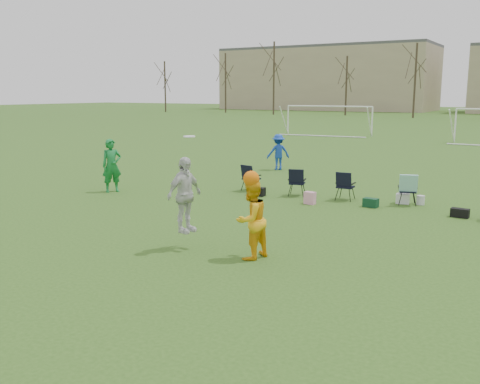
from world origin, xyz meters
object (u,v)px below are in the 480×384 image
Objects in this scene: center_contest at (222,208)px; goal_left at (329,112)px; fielder_blue at (278,152)px; fielder_green_near at (112,166)px.

center_contest reaches higher than goal_left.
center_contest is (4.89, -12.48, 0.24)m from fielder_blue.
fielder_green_near is 0.26× the size of goal_left.
fielder_green_near is 1.16× the size of fielder_blue.
center_contest is at bearing -88.34° from fielder_green_near.
center_contest reaches higher than fielder_green_near.
fielder_blue is 13.41m from center_contest.
center_contest reaches higher than fielder_blue.
center_contest is 0.36× the size of goal_left.
goal_left is (-10.57, 33.17, 0.86)m from center_contest.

